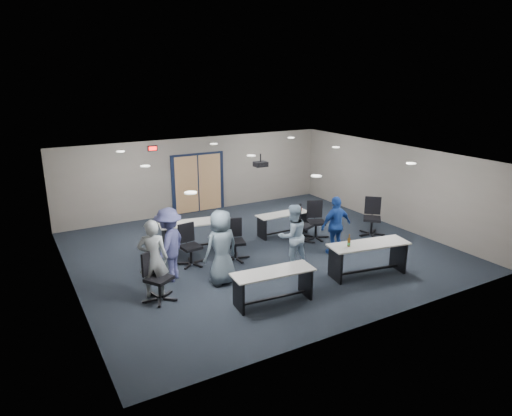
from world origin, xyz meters
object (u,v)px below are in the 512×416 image
person_navy (336,225)px  table_front_right (368,253)px  table_back_left (196,230)px  table_back_right (283,220)px  person_plaid (221,247)px  chair_back_b (235,240)px  person_back (169,245)px  chair_back_a (191,245)px  person_lightblue (293,236)px  chair_back_c (303,225)px  chair_loose_right (372,217)px  table_front_left (273,281)px  person_gray (153,259)px  chair_loose_left (159,277)px  chair_back_d (316,221)px

person_navy → table_front_right: bearing=82.8°
table_back_left → person_navy: 3.94m
table_back_right → person_plaid: size_ratio=0.93×
person_plaid → person_navy: 3.57m
chair_back_b → person_back: size_ratio=0.61×
chair_back_a → person_lightblue: person_lightblue is taller
chair_back_a → person_lightblue: 2.67m
chair_back_a → chair_back_c: bearing=-7.8°
table_front_right → table_back_left: (-3.05, 3.71, -0.01)m
table_back_right → chair_loose_right: chair_loose_right is taller
table_front_left → person_gray: 2.71m
table_back_right → person_plaid: (-3.14, -2.16, 0.44)m
person_gray → person_navy: bearing=-155.4°
table_back_right → chair_loose_left: (-4.73, -2.29, 0.09)m
person_back → person_lightblue: bearing=121.1°
person_lightblue → person_back: (-3.06, 0.78, 0.08)m
chair_back_d → chair_loose_right: 1.80m
table_front_right → table_back_left: table_front_right is taller
chair_back_c → person_back: person_back is taller
chair_back_a → person_navy: bearing=-24.6°
table_front_left → person_navy: bearing=32.9°
chair_back_a → person_lightblue: bearing=-37.6°
chair_loose_left → table_front_right: bearing=-46.7°
chair_loose_right → person_back: 6.54m
person_back → chair_back_d: bearing=142.1°
chair_back_c → chair_back_d: chair_back_d is taller
chair_back_c → chair_loose_left: chair_loose_left is taller
person_lightblue → person_navy: (1.53, 0.13, -0.01)m
chair_loose_left → person_lightblue: size_ratio=0.68×
table_back_left → chair_back_a: (-0.56, -0.97, -0.02)m
chair_back_a → person_navy: size_ratio=0.66×
person_lightblue → person_navy: bearing=-173.3°
table_front_right → table_back_left: bearing=139.6°
chair_loose_left → chair_loose_right: chair_loose_right is taller
chair_loose_right → table_back_right: bearing=-168.3°
table_back_left → person_lightblue: 2.91m
table_back_right → person_back: size_ratio=0.93×
chair_loose_right → person_lightblue: person_lightblue is taller
table_front_right → chair_loose_left: (-4.96, 1.25, -0.01)m
table_back_right → chair_loose_left: bearing=-153.7°
table_back_left → person_lightblue: size_ratio=1.28×
chair_back_a → person_back: 1.04m
chair_loose_left → table_back_right: bearing=-6.7°
chair_back_c → chair_back_b: bearing=162.4°
chair_back_d → person_navy: person_navy is taller
chair_loose_left → chair_loose_right: (7.10, 0.86, 0.02)m
table_front_right → table_back_right: 3.55m
table_back_right → person_navy: person_navy is taller
table_back_left → chair_back_d: chair_back_d is taller
person_plaid → table_front_right: bearing=148.2°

